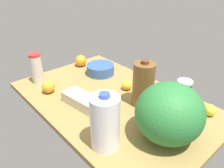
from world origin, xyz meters
The scene contains 12 objects.
countertop centered at (0.00, 0.00, 1.50)cm, with size 120.00×76.00×3.00cm, color olive.
egg_carton centered at (2.05, 16.35, 6.09)cm, with size 32.73×10.12×6.17cm, color beige.
tumbler_cup centered at (48.25, 22.84, 13.14)cm, with size 7.57×7.57×20.21cm.
milk_jug centered at (-25.88, 26.99, 15.45)cm, with size 12.52×12.52×26.46cm.
watermelon centered at (-40.64, 3.17, 16.56)cm, with size 29.83×29.83×27.11cm, color #297535.
chocolate_milk_jug centered at (-15.04, -9.38, 15.54)cm, with size 11.82×11.82×26.64cm.
mixing_bowl centered at (30.95, -16.41, 6.46)cm, with size 19.72×19.72×6.91cm, color #335798.
shaker_bottle centered at (-31.21, -23.85, 11.04)cm, with size 8.17×8.17×16.01cm.
lemon_by_jug centered at (-45.75, -27.73, 6.07)cm, with size 6.14×6.14×6.14cm, color yellow.
orange_beside_bowl centered at (31.63, 24.13, 6.88)cm, with size 7.76×7.76×7.76cm, color orange.
orange_far_back centered at (51.55, -13.68, 7.34)cm, with size 8.68×8.68×8.68cm, color orange.
lemon_near_front centered at (1.91, -14.33, 6.13)cm, with size 6.25×6.25×6.25cm, color yellow.
Camera 1 is at (-81.03, 72.28, 72.88)cm, focal length 35.00 mm.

